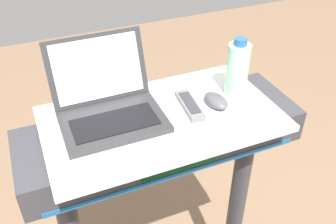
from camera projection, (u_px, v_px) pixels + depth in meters
The scene contains 5 objects.
desk_board at pixel (162, 119), 1.18m from camera, with size 0.73×0.41×0.02m, color white.
laptop at pixel (108, 104), 1.15m from camera, with size 0.31×0.29×0.22m.
computer_mouse at pixel (216, 101), 1.21m from camera, with size 0.06×0.10×0.03m, color #4C4C51.
water_bottle at pixel (237, 69), 1.23m from camera, with size 0.07×0.07×0.20m.
tv_remote at pixel (190, 105), 1.20m from camera, with size 0.06×0.16×0.02m.
Camera 1 is at (-0.35, -0.18, 1.86)m, focal length 40.59 mm.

